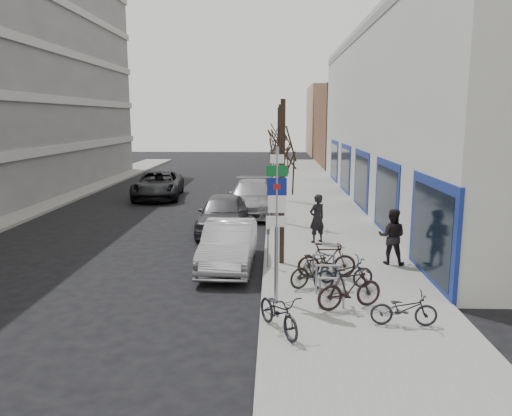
# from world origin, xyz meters

# --- Properties ---
(ground) EXTENTS (120.00, 120.00, 0.00)m
(ground) POSITION_xyz_m (0.00, 0.00, 0.00)
(ground) COLOR black
(ground) RESTS_ON ground
(sidewalk_east) EXTENTS (5.00, 70.00, 0.15)m
(sidewalk_east) POSITION_xyz_m (4.50, 10.00, 0.07)
(sidewalk_east) COLOR slate
(sidewalk_east) RESTS_ON ground
(brick_building_far) EXTENTS (12.00, 14.00, 8.00)m
(brick_building_far) POSITION_xyz_m (13.00, 40.00, 4.00)
(brick_building_far) COLOR brown
(brick_building_far) RESTS_ON ground
(tan_building_far) EXTENTS (13.00, 12.00, 9.00)m
(tan_building_far) POSITION_xyz_m (13.50, 55.00, 4.50)
(tan_building_far) COLOR #937A5B
(tan_building_far) RESTS_ON ground
(highway_sign_pole) EXTENTS (0.55, 0.10, 4.20)m
(highway_sign_pole) POSITION_xyz_m (2.40, -0.01, 2.46)
(highway_sign_pole) COLOR gray
(highway_sign_pole) RESTS_ON ground
(bike_rack) EXTENTS (0.66, 2.26, 0.83)m
(bike_rack) POSITION_xyz_m (3.80, 0.60, 0.66)
(bike_rack) COLOR gray
(bike_rack) RESTS_ON sidewalk_east
(tree_near) EXTENTS (1.80, 1.80, 5.50)m
(tree_near) POSITION_xyz_m (2.60, 3.50, 4.10)
(tree_near) COLOR black
(tree_near) RESTS_ON ground
(tree_mid) EXTENTS (1.80, 1.80, 5.50)m
(tree_mid) POSITION_xyz_m (2.60, 10.00, 4.10)
(tree_mid) COLOR black
(tree_mid) RESTS_ON ground
(tree_far) EXTENTS (1.80, 1.80, 5.50)m
(tree_far) POSITION_xyz_m (2.60, 16.50, 4.10)
(tree_far) COLOR black
(tree_far) RESTS_ON ground
(meter_front) EXTENTS (0.10, 0.08, 1.27)m
(meter_front) POSITION_xyz_m (2.15, 3.00, 0.92)
(meter_front) COLOR gray
(meter_front) RESTS_ON sidewalk_east
(meter_mid) EXTENTS (0.10, 0.08, 1.27)m
(meter_mid) POSITION_xyz_m (2.15, 8.50, 0.92)
(meter_mid) COLOR gray
(meter_mid) RESTS_ON sidewalk_east
(meter_back) EXTENTS (0.10, 0.08, 1.27)m
(meter_back) POSITION_xyz_m (2.15, 14.00, 0.92)
(meter_back) COLOR gray
(meter_back) RESTS_ON sidewalk_east
(bike_near_left) EXTENTS (1.28, 1.83, 1.08)m
(bike_near_left) POSITION_xyz_m (2.45, -1.92, 0.69)
(bike_near_left) COLOR black
(bike_near_left) RESTS_ON sidewalk_east
(bike_near_right) EXTENTS (1.87, 1.13, 1.09)m
(bike_near_right) POSITION_xyz_m (4.25, -0.48, 0.70)
(bike_near_right) COLOR black
(bike_near_right) RESTS_ON sidewalk_east
(bike_mid_curb) EXTENTS (1.85, 0.96, 1.08)m
(bike_mid_curb) POSITION_xyz_m (4.29, 0.99, 0.69)
(bike_mid_curb) COLOR black
(bike_mid_curb) RESTS_ON sidewalk_east
(bike_mid_inner) EXTENTS (1.66, 1.26, 1.00)m
(bike_mid_inner) POSITION_xyz_m (3.49, 1.19, 0.65)
(bike_mid_inner) COLOR black
(bike_mid_inner) RESTS_ON sidewalk_east
(bike_far_curb) EXTENTS (1.56, 0.53, 0.94)m
(bike_far_curb) POSITION_xyz_m (5.36, -1.47, 0.62)
(bike_far_curb) COLOR black
(bike_far_curb) RESTS_ON sidewalk_east
(bike_far_inner) EXTENTS (1.84, 0.69, 1.09)m
(bike_far_inner) POSITION_xyz_m (3.93, 2.04, 0.70)
(bike_far_inner) COLOR black
(bike_far_inner) RESTS_ON sidewalk_east
(parked_car_front) EXTENTS (1.73, 4.65, 1.52)m
(parked_car_front) POSITION_xyz_m (0.84, 3.46, 0.76)
(parked_car_front) COLOR #ADADB3
(parked_car_front) RESTS_ON ground
(parked_car_mid) EXTENTS (2.07, 4.89, 1.65)m
(parked_car_mid) POSITION_xyz_m (0.13, 8.63, 0.83)
(parked_car_mid) COLOR #454549
(parked_car_mid) RESTS_ON ground
(parked_car_back) EXTENTS (2.39, 5.85, 1.70)m
(parked_car_back) POSITION_xyz_m (1.22, 12.96, 0.85)
(parked_car_back) COLOR #95959A
(parked_car_back) RESTS_ON ground
(lane_car) EXTENTS (3.35, 6.23, 1.66)m
(lane_car) POSITION_xyz_m (-4.82, 17.79, 0.83)
(lane_car) COLOR black
(lane_car) RESTS_ON ground
(pedestrian_near) EXTENTS (0.82, 0.75, 1.89)m
(pedestrian_near) POSITION_xyz_m (4.00, 6.34, 1.09)
(pedestrian_near) COLOR black
(pedestrian_near) RESTS_ON sidewalk_east
(pedestrian_far) EXTENTS (0.80, 0.65, 1.87)m
(pedestrian_far) POSITION_xyz_m (6.21, 3.54, 1.08)
(pedestrian_far) COLOR black
(pedestrian_far) RESTS_ON sidewalk_east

